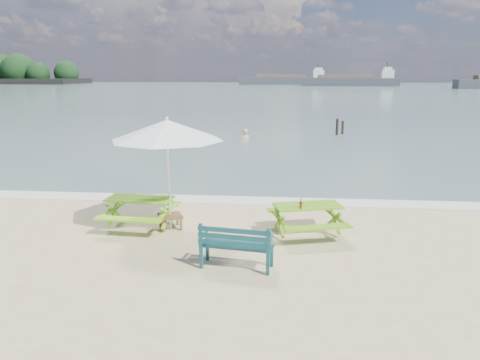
# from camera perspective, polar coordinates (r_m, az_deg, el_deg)

# --- Properties ---
(sea) EXTENTS (300.00, 300.00, 0.00)m
(sea) POSITION_cam_1_polar(r_m,az_deg,el_deg) (93.98, 4.56, 10.72)
(sea) COLOR slate
(sea) RESTS_ON ground
(foam_strip) EXTENTS (22.00, 0.90, 0.01)m
(foam_strip) POSITION_cam_1_polar(r_m,az_deg,el_deg) (14.08, -0.63, -2.45)
(foam_strip) COLOR silver
(foam_strip) RESTS_ON ground
(picnic_table_left) EXTENTS (1.73, 1.89, 0.76)m
(picnic_table_left) POSITION_cam_1_polar(r_m,az_deg,el_deg) (11.84, -12.04, -3.96)
(picnic_table_left) COLOR #75BB1C
(picnic_table_left) RESTS_ON ground
(picnic_table_right) EXTENTS (1.95, 2.07, 0.74)m
(picnic_table_right) POSITION_cam_1_polar(r_m,az_deg,el_deg) (11.16, 8.21, -4.89)
(picnic_table_right) COLOR #5F9917
(picnic_table_right) RESTS_ON ground
(park_bench) EXTENTS (1.49, 0.69, 0.88)m
(park_bench) POSITION_cam_1_polar(r_m,az_deg,el_deg) (9.30, -0.42, -9.04)
(park_bench) COLOR #0F3B40
(park_bench) RESTS_ON ground
(side_table) EXTENTS (0.72, 0.72, 0.35)m
(side_table) POSITION_cam_1_polar(r_m,az_deg,el_deg) (11.66, -8.47, -5.00)
(side_table) COLOR brown
(side_table) RESTS_ON ground
(patio_umbrella) EXTENTS (3.59, 3.59, 2.68)m
(patio_umbrella) POSITION_cam_1_polar(r_m,az_deg,el_deg) (11.18, -8.86, 6.03)
(patio_umbrella) COLOR silver
(patio_umbrella) RESTS_ON ground
(beer_bottle) EXTENTS (0.06, 0.06, 0.24)m
(beer_bottle) POSITION_cam_1_polar(r_m,az_deg,el_deg) (10.69, 7.41, -3.08)
(beer_bottle) COLOR brown
(beer_bottle) RESTS_ON picnic_table_right
(swimmer) EXTENTS (0.77, 0.66, 1.77)m
(swimmer) POSITION_cam_1_polar(r_m,az_deg,el_deg) (27.27, 0.58, 4.42)
(swimmer) COLOR tan
(swimmer) RESTS_ON ground
(mooring_pilings) EXTENTS (0.56, 0.76, 1.20)m
(mooring_pilings) POSITION_cam_1_polar(r_m,az_deg,el_deg) (29.48, 12.01, 6.14)
(mooring_pilings) COLOR black
(mooring_pilings) RESTS_ON ground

